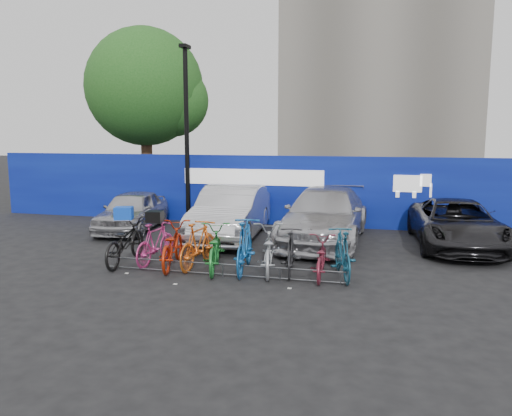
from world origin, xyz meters
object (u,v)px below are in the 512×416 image
(tree, at_px, (150,90))
(bike_0, at_px, (125,242))
(car_3, at_px, (456,224))
(bike_8, at_px, (321,258))
(bike_7, at_px, (291,252))
(bike_1, at_px, (156,243))
(bike_6, at_px, (268,250))
(bike_5, at_px, (245,246))
(car_0, at_px, (132,211))
(bike_3, at_px, (198,244))
(bike_9, at_px, (342,254))
(bike_2, at_px, (172,245))
(car_1, at_px, (231,213))
(bike_4, at_px, (214,249))
(lamppost, at_px, (187,130))
(car_2, at_px, (325,216))
(bike_rack, at_px, (223,269))

(tree, height_order, bike_0, tree)
(car_3, bearing_deg, bike_8, -133.67)
(bike_0, relative_size, bike_7, 1.21)
(bike_7, bearing_deg, car_3, -144.00)
(bike_1, relative_size, bike_6, 0.85)
(car_3, relative_size, bike_5, 2.33)
(car_0, height_order, car_3, car_3)
(car_0, relative_size, bike_3, 2.09)
(bike_7, bearing_deg, tree, -58.17)
(car_3, xyz_separation_m, bike_9, (-2.85, -3.80, -0.11))
(bike_6, bearing_deg, bike_2, -8.55)
(tree, bearing_deg, car_1, -49.36)
(bike_4, height_order, bike_5, bike_5)
(car_1, height_order, bike_3, car_1)
(tree, xyz_separation_m, bike_3, (5.97, -10.05, -4.51))
(bike_2, height_order, bike_9, bike_9)
(bike_0, xyz_separation_m, bike_2, (1.25, -0.03, -0.02))
(tree, relative_size, bike_5, 3.82)
(car_0, height_order, bike_7, car_0)
(tree, height_order, bike_7, tree)
(bike_2, distance_m, bike_4, 1.06)
(car_3, distance_m, bike_5, 6.36)
(bike_0, distance_m, bike_3, 1.86)
(bike_6, relative_size, bike_8, 1.18)
(tree, height_order, lamppost, tree)
(bike_9, bearing_deg, bike_3, -15.21)
(car_3, bearing_deg, car_2, 179.36)
(bike_1, bearing_deg, bike_5, -178.11)
(bike_4, height_order, bike_6, bike_6)
(bike_7, distance_m, bike_9, 1.16)
(lamppost, height_order, bike_4, lamppost)
(bike_2, bearing_deg, tree, -73.56)
(car_0, bearing_deg, car_3, -7.52)
(bike_0, xyz_separation_m, bike_9, (5.24, 0.05, 0.00))
(bike_8, bearing_deg, bike_6, -9.25)
(car_1, relative_size, bike_9, 2.63)
(bike_3, bearing_deg, lamppost, -60.34)
(bike_6, bearing_deg, bike_4, -4.89)
(bike_3, xyz_separation_m, bike_7, (2.23, -0.04, -0.04))
(car_3, xyz_separation_m, bike_3, (-6.24, -3.73, -0.11))
(lamppost, distance_m, car_2, 5.88)
(bike_2, xyz_separation_m, bike_4, (1.06, -0.02, -0.01))
(car_0, distance_m, bike_1, 4.50)
(bike_4, distance_m, bike_5, 0.73)
(bike_0, height_order, bike_8, bike_0)
(bike_2, xyz_separation_m, bike_6, (2.30, 0.13, -0.00))
(bike_rack, height_order, bike_3, bike_3)
(bike_2, bearing_deg, bike_8, 168.49)
(bike_9, bearing_deg, car_1, -57.47)
(car_1, xyz_separation_m, bike_5, (1.37, -3.44, -0.18))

